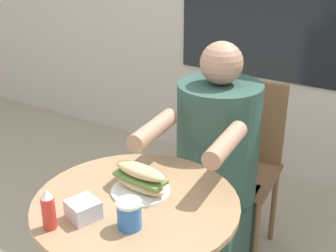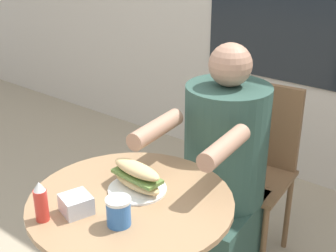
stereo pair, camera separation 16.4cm
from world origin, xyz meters
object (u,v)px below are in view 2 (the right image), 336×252
object	(u,v)px
diner_chair	(256,156)
condiment_bottle	(41,202)
seated_diner	(220,191)
sandwich_on_plate	(137,179)
cafe_table	(133,245)
drink_cup	(119,212)

from	to	relation	value
diner_chair	condiment_bottle	world-z (taller)	diner_chair
seated_diner	sandwich_on_plate	world-z (taller)	seated_diner
cafe_table	diner_chair	size ratio (longest dim) A/B	0.82
diner_chair	sandwich_on_plate	bearing A→B (deg)	81.99
diner_chair	drink_cup	distance (m)	1.05
condiment_bottle	diner_chair	bearing A→B (deg)	83.00
seated_diner	drink_cup	size ratio (longest dim) A/B	12.50
cafe_table	seated_diner	world-z (taller)	seated_diner
cafe_table	condiment_bottle	size ratio (longest dim) A/B	5.23
diner_chair	drink_cup	xyz separation A→B (m)	(0.06, -1.02, 0.24)
diner_chair	condiment_bottle	bearing A→B (deg)	76.90
seated_diner	condiment_bottle	distance (m)	0.86
cafe_table	sandwich_on_plate	world-z (taller)	sandwich_on_plate
sandwich_on_plate	drink_cup	size ratio (longest dim) A/B	2.32
seated_diner	drink_cup	distance (m)	0.72
diner_chair	condiment_bottle	distance (m)	1.18
drink_cup	cafe_table	bearing A→B (deg)	118.49
seated_diner	diner_chair	bearing A→B (deg)	-93.84
drink_cup	seated_diner	bearing A→B (deg)	94.18
seated_diner	condiment_bottle	world-z (taller)	seated_diner
diner_chair	sandwich_on_plate	xyz separation A→B (m)	(-0.03, -0.83, 0.24)
drink_cup	diner_chair	bearing A→B (deg)	93.52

